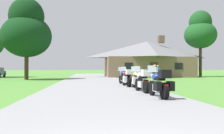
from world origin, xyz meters
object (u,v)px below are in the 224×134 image
(motorcycle_white_second_in_row, at_px, (142,81))
(bystander_blue_shirt_near_lodge, at_px, (158,71))
(bystander_white_shirt_beside_signpost, at_px, (154,71))
(motorcycle_yellow_third_in_row, at_px, (137,79))
(motorcycle_blue_farthest_in_row, at_px, (124,77))
(bystander_white_shirt_by_tree, at_px, (156,71))
(tree_left_near, at_px, (27,30))
(motorcycle_blue_nearest_to_camera, at_px, (160,84))
(tree_right_of_lodge, at_px, (200,31))
(motorcycle_red_fourth_in_row, at_px, (127,78))

(motorcycle_white_second_in_row, distance_m, bystander_blue_shirt_near_lodge, 17.00)
(bystander_white_shirt_beside_signpost, bearing_deg, motorcycle_yellow_third_in_row, 138.00)
(motorcycle_blue_farthest_in_row, xyz_separation_m, bystander_blue_shirt_near_lodge, (5.50, 9.90, 0.32))
(bystander_white_shirt_beside_signpost, distance_m, bystander_white_shirt_by_tree, 0.86)
(motorcycle_yellow_third_in_row, bearing_deg, motorcycle_blue_farthest_in_row, 91.59)
(motorcycle_blue_farthest_in_row, bearing_deg, tree_left_near, 124.79)
(motorcycle_blue_nearest_to_camera, relative_size, tree_right_of_lodge, 0.20)
(motorcycle_blue_farthest_in_row, relative_size, bystander_white_shirt_beside_signpost, 1.25)
(motorcycle_blue_nearest_to_camera, height_order, motorcycle_white_second_in_row, same)
(motorcycle_red_fourth_in_row, height_order, motorcycle_blue_farthest_in_row, same)
(bystander_white_shirt_by_tree, bearing_deg, motorcycle_yellow_third_in_row, 57.38)
(motorcycle_red_fourth_in_row, relative_size, tree_left_near, 0.23)
(motorcycle_blue_nearest_to_camera, height_order, tree_right_of_lodge, tree_right_of_lodge)
(tree_left_near, distance_m, tree_right_of_lodge, 25.48)
(tree_right_of_lodge, bearing_deg, motorcycle_white_second_in_row, -121.08)
(tree_left_near, bearing_deg, motorcycle_red_fourth_in_row, -53.18)
(motorcycle_red_fourth_in_row, xyz_separation_m, bystander_blue_shirt_near_lodge, (5.63, 12.12, 0.32))
(motorcycle_yellow_third_in_row, distance_m, bystander_white_shirt_by_tree, 13.55)
(motorcycle_red_fourth_in_row, bearing_deg, bystander_blue_shirt_near_lodge, 60.88)
(motorcycle_yellow_third_in_row, relative_size, tree_left_near, 0.23)
(motorcycle_yellow_third_in_row, distance_m, motorcycle_blue_farthest_in_row, 4.14)
(motorcycle_blue_farthest_in_row, xyz_separation_m, tree_right_of_lodge, (14.68, 18.24, 6.39))
(motorcycle_blue_farthest_in_row, bearing_deg, motorcycle_white_second_in_row, -98.30)
(motorcycle_blue_nearest_to_camera, relative_size, motorcycle_white_second_in_row, 1.00)
(motorcycle_blue_farthest_in_row, relative_size, bystander_white_shirt_by_tree, 1.25)
(motorcycle_red_fourth_in_row, xyz_separation_m, bystander_white_shirt_beside_signpost, (4.62, 9.99, 0.32))
(motorcycle_white_second_in_row, distance_m, bystander_white_shirt_beside_signpost, 14.66)
(bystander_blue_shirt_near_lodge, relative_size, tree_right_of_lodge, 0.16)
(motorcycle_white_second_in_row, distance_m, bystander_white_shirt_by_tree, 15.52)
(tree_left_near, height_order, tree_right_of_lodge, tree_right_of_lodge)
(tree_right_of_lodge, bearing_deg, bystander_white_shirt_by_tree, -135.49)
(motorcycle_red_fourth_in_row, bearing_deg, tree_left_near, 122.62)
(motorcycle_red_fourth_in_row, bearing_deg, motorcycle_yellow_third_in_row, -86.31)
(motorcycle_white_second_in_row, relative_size, motorcycle_yellow_third_in_row, 1.00)
(motorcycle_white_second_in_row, height_order, bystander_white_shirt_by_tree, bystander_white_shirt_by_tree)
(motorcycle_blue_nearest_to_camera, relative_size, bystander_blue_shirt_near_lodge, 1.25)
(motorcycle_white_second_in_row, relative_size, motorcycle_blue_farthest_in_row, 1.00)
(motorcycle_white_second_in_row, height_order, motorcycle_blue_farthest_in_row, same)
(motorcycle_blue_nearest_to_camera, height_order, motorcycle_yellow_third_in_row, same)
(motorcycle_blue_farthest_in_row, distance_m, bystander_blue_shirt_near_lodge, 11.33)
(motorcycle_blue_farthest_in_row, xyz_separation_m, tree_left_near, (-9.45, 10.23, 4.91))
(bystander_white_shirt_beside_signpost, xyz_separation_m, bystander_white_shirt_by_tree, (0.35, 0.79, 0.00))
(motorcycle_white_second_in_row, relative_size, bystander_white_shirt_beside_signpost, 1.25)
(motorcycle_white_second_in_row, height_order, tree_right_of_lodge, tree_right_of_lodge)
(motorcycle_red_fourth_in_row, xyz_separation_m, motorcycle_blue_farthest_in_row, (0.13, 2.22, 0.00))
(motorcycle_white_second_in_row, bearing_deg, tree_left_near, 115.52)
(motorcycle_blue_farthest_in_row, bearing_deg, bystander_blue_shirt_near_lodge, 53.00)
(motorcycle_blue_farthest_in_row, height_order, tree_left_near, tree_left_near)
(motorcycle_red_fourth_in_row, bearing_deg, motorcycle_white_second_in_row, -92.80)
(motorcycle_blue_nearest_to_camera, distance_m, motorcycle_white_second_in_row, 2.48)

